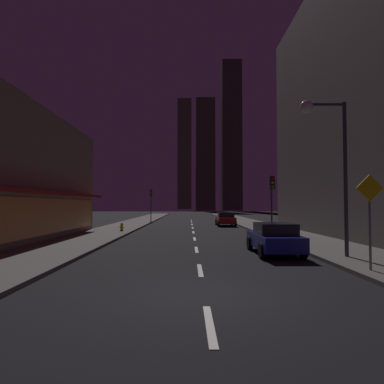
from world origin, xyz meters
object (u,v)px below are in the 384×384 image
(car_parked_far, at_px, (226,219))
(fire_hydrant_far_left, at_px, (122,227))
(car_parked_near, at_px, (274,238))
(traffic_light_near_right, at_px, (272,192))
(street_lamp_right, at_px, (325,139))
(traffic_light_far_left, at_px, (151,198))
(pedestrian_crossing_sign, at_px, (370,213))

(car_parked_far, height_order, fire_hydrant_far_left, car_parked_far)
(car_parked_near, xyz_separation_m, traffic_light_near_right, (1.90, 7.74, 2.45))
(street_lamp_right, bearing_deg, traffic_light_near_right, 89.27)
(car_parked_near, distance_m, fire_hydrant_far_left, 15.12)
(traffic_light_near_right, bearing_deg, car_parked_far, 98.75)
(traffic_light_near_right, bearing_deg, fire_hydrant_far_left, 160.62)
(car_parked_near, relative_size, fire_hydrant_far_left, 6.48)
(car_parked_near, bearing_deg, traffic_light_far_left, 107.37)
(fire_hydrant_far_left, relative_size, traffic_light_far_left, 0.16)
(car_parked_near, distance_m, street_lamp_right, 4.96)
(car_parked_far, relative_size, street_lamp_right, 0.64)
(fire_hydrant_far_left, height_order, traffic_light_near_right, traffic_light_near_right)
(traffic_light_near_right, distance_m, pedestrian_crossing_sign, 12.31)
(car_parked_near, relative_size, car_parked_far, 1.00)
(fire_hydrant_far_left, bearing_deg, traffic_light_near_right, -19.38)
(car_parked_near, distance_m, traffic_light_near_right, 8.34)
(car_parked_far, height_order, pedestrian_crossing_sign, pedestrian_crossing_sign)
(traffic_light_far_left, distance_m, street_lamp_right, 32.65)
(traffic_light_near_right, height_order, pedestrian_crossing_sign, traffic_light_near_right)
(fire_hydrant_far_left, height_order, pedestrian_crossing_sign, pedestrian_crossing_sign)
(traffic_light_far_left, xyz_separation_m, street_lamp_right, (10.88, -30.73, 1.87))
(traffic_light_far_left, bearing_deg, car_parked_near, -72.63)
(traffic_light_far_left, bearing_deg, street_lamp_right, -70.50)
(traffic_light_near_right, distance_m, street_lamp_right, 9.58)
(fire_hydrant_far_left, xyz_separation_m, street_lamp_right, (11.28, -13.40, 4.61))
(traffic_light_near_right, bearing_deg, car_parked_near, -103.79)
(fire_hydrant_far_left, height_order, street_lamp_right, street_lamp_right)
(traffic_light_far_left, bearing_deg, fire_hydrant_far_left, -91.32)
(car_parked_near, height_order, street_lamp_right, street_lamp_right)
(traffic_light_near_right, bearing_deg, pedestrian_crossing_sign, -89.53)
(fire_hydrant_far_left, distance_m, traffic_light_far_left, 17.55)
(fire_hydrant_far_left, bearing_deg, traffic_light_far_left, 88.68)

